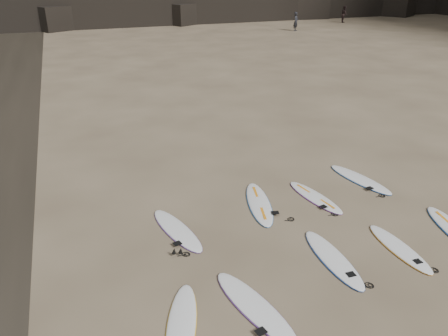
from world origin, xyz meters
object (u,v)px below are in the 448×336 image
object	(u,v)px
surfboard_2	(333,258)
surfboard_7	(315,197)
surfboard_5	(177,230)
surfboard_8	(360,179)
surfboard_3	(399,248)
surfboard_6	(259,203)
person_b	(344,14)
surfboard_1	(255,306)
person_a	(296,21)
surfboard_0	(182,324)

from	to	relation	value
surfboard_2	surfboard_7	size ratio (longest dim) A/B	1.07
surfboard_5	surfboard_8	world-z (taller)	surfboard_8
surfboard_3	surfboard_6	bearing A→B (deg)	126.43
surfboard_2	person_b	xyz separation A→B (m)	(27.32, 39.91, 0.90)
surfboard_2	person_b	bearing A→B (deg)	57.28
surfboard_1	person_b	xyz separation A→B (m)	(29.77, 40.75, 0.90)
surfboard_8	person_b	size ratio (longest dim) A/B	1.35
surfboard_2	surfboard_8	bearing A→B (deg)	48.00
surfboard_1	surfboard_2	bearing A→B (deg)	4.96
surfboard_3	person_b	bearing A→B (deg)	57.85
surfboard_8	person_a	bearing A→B (deg)	53.18
surfboard_3	surfboard_7	world-z (taller)	surfboard_7
surfboard_3	surfboard_8	world-z (taller)	surfboard_8
surfboard_8	surfboard_3	bearing A→B (deg)	-123.24
surfboard_5	surfboard_6	size ratio (longest dim) A/B	0.94
surfboard_0	person_a	size ratio (longest dim) A/B	1.24
person_b	surfboard_0	bearing A→B (deg)	167.26
surfboard_5	person_b	world-z (taller)	person_b
surfboard_1	surfboard_3	xyz separation A→B (m)	(4.26, 0.64, -0.01)
surfboard_6	person_a	size ratio (longest dim) A/B	1.38
surfboard_5	person_a	world-z (taller)	person_a
surfboard_0	surfboard_1	distance (m)	1.56
surfboard_3	surfboard_7	xyz separation A→B (m)	(-0.61, 3.04, 0.00)
surfboard_5	surfboard_8	distance (m)	6.52
surfboard_5	person_a	size ratio (longest dim) A/B	1.29
surfboard_1	surfboard_8	bearing A→B (deg)	22.59
surfboard_2	person_b	size ratio (longest dim) A/B	1.32
surfboard_8	surfboard_7	bearing A→B (deg)	-176.60
surfboard_7	person_a	distance (m)	36.77
surfboard_8	person_b	xyz separation A→B (m)	(24.09, 36.53, 0.90)
surfboard_8	person_a	world-z (taller)	person_a
surfboard_2	surfboard_8	distance (m)	4.67
surfboard_3	surfboard_5	world-z (taller)	surfboard_5
surfboard_3	surfboard_6	distance (m)	4.05
surfboard_2	surfboard_6	size ratio (longest dim) A/B	0.95
surfboard_2	surfboard_6	xyz separation A→B (m)	(-0.58, 3.07, 0.00)
person_a	person_b	distance (m)	10.12
surfboard_3	surfboard_6	xyz separation A→B (m)	(-2.39, 3.27, 0.01)
surfboard_1	surfboard_8	size ratio (longest dim) A/B	1.02
surfboard_5	person_b	distance (m)	48.29
surfboard_0	surfboard_1	bearing A→B (deg)	18.55
surfboard_1	surfboard_6	world-z (taller)	same
surfboard_0	surfboard_5	bearing A→B (deg)	97.27
surfboard_0	person_b	distance (m)	51.37
surfboard_6	surfboard_8	world-z (taller)	surfboard_6
surfboard_5	surfboard_2	bearing A→B (deg)	-51.68
surfboard_7	surfboard_8	world-z (taller)	surfboard_8
surfboard_0	surfboard_6	distance (m)	5.17
surfboard_2	surfboard_3	distance (m)	1.82
surfboard_6	surfboard_0	bearing A→B (deg)	-117.68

